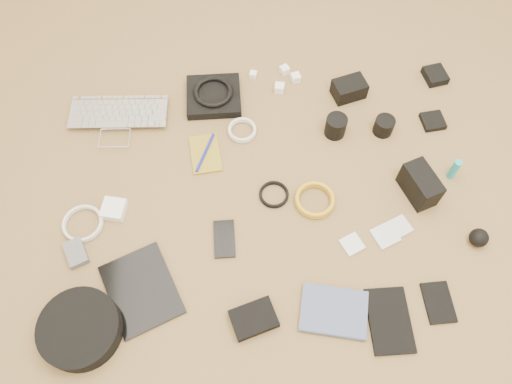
{
  "coord_description": "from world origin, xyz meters",
  "views": [
    {
      "loc": [
        -0.08,
        -0.74,
        1.45
      ],
      "look_at": [
        -0.01,
        0.02,
        0.02
      ],
      "focal_mm": 35.0,
      "sensor_mm": 36.0,
      "label": 1
    }
  ],
  "objects": [
    {
      "name": "laptop",
      "position": [
        -0.47,
        0.34,
        0.01
      ],
      "size": [
        0.36,
        0.27,
        0.03
      ],
      "primitive_type": "imported",
      "rotation": [
        0.0,
        0.0,
        -0.07
      ],
      "color": "silver",
      "rests_on": "ground"
    },
    {
      "name": "headphone_pouch",
      "position": [
        -0.13,
        0.43,
        0.02
      ],
      "size": [
        0.2,
        0.19,
        0.03
      ],
      "primitive_type": "cube",
      "rotation": [
        0.0,
        0.0,
        -0.02
      ],
      "color": "black",
      "rests_on": "ground"
    },
    {
      "name": "headphones",
      "position": [
        -0.13,
        0.43,
        0.04
      ],
      "size": [
        0.18,
        0.18,
        0.02
      ],
      "primitive_type": "torus",
      "rotation": [
        0.0,
        0.0,
        0.33
      ],
      "color": "black",
      "rests_on": "headphone_pouch"
    },
    {
      "name": "charger_a",
      "position": [
        0.03,
        0.53,
        0.01
      ],
      "size": [
        0.03,
        0.03,
        0.02
      ],
      "primitive_type": "cube",
      "rotation": [
        0.0,
        0.0,
        -0.38
      ],
      "color": "white",
      "rests_on": "ground"
    },
    {
      "name": "charger_b",
      "position": [
        0.15,
        0.54,
        0.01
      ],
      "size": [
        0.04,
        0.04,
        0.03
      ],
      "primitive_type": "cube",
      "rotation": [
        0.0,
        0.0,
        0.43
      ],
      "color": "white",
      "rests_on": "ground"
    },
    {
      "name": "charger_c",
      "position": [
        0.18,
        0.49,
        0.02
      ],
      "size": [
        0.04,
        0.04,
        0.03
      ],
      "primitive_type": "cube",
      "rotation": [
        0.0,
        0.0,
        0.24
      ],
      "color": "white",
      "rests_on": "ground"
    },
    {
      "name": "charger_d",
      "position": [
        0.12,
        0.45,
        0.02
      ],
      "size": [
        0.04,
        0.04,
        0.03
      ],
      "primitive_type": "cube",
      "rotation": [
        0.0,
        0.0,
        -0.23
      ],
      "color": "white",
      "rests_on": "ground"
    },
    {
      "name": "dslr_camera",
      "position": [
        0.37,
        0.41,
        0.03
      ],
      "size": [
        0.13,
        0.11,
        0.07
      ],
      "primitive_type": "cube",
      "rotation": [
        0.0,
        0.0,
        0.26
      ],
      "color": "black",
      "rests_on": "ground"
    },
    {
      "name": "lens_pouch",
      "position": [
        0.7,
        0.46,
        0.02
      ],
      "size": [
        0.09,
        0.1,
        0.03
      ],
      "primitive_type": "cube",
      "rotation": [
        0.0,
        0.0,
        0.17
      ],
      "color": "black",
      "rests_on": "ground"
    },
    {
      "name": "notebook_olive",
      "position": [
        -0.17,
        0.2,
        0.0
      ],
      "size": [
        0.11,
        0.16,
        0.01
      ],
      "primitive_type": "cube",
      "rotation": [
        0.0,
        0.0,
        0.09
      ],
      "color": "olive",
      "rests_on": "ground"
    },
    {
      "name": "pen_blue",
      "position": [
        -0.17,
        0.2,
        0.01
      ],
      "size": [
        0.07,
        0.15,
        0.01
      ],
      "primitive_type": "cylinder",
      "rotation": [
        1.57,
        0.0,
        -0.41
      ],
      "color": "#141AA9",
      "rests_on": "notebook_olive"
    },
    {
      "name": "cable_white_a",
      "position": [
        -0.03,
        0.28,
        0.01
      ],
      "size": [
        0.11,
        0.11,
        0.01
      ],
      "primitive_type": "torus",
      "rotation": [
        0.0,
        0.0,
        -0.13
      ],
      "color": "silver",
      "rests_on": "ground"
    },
    {
      "name": "lens_a",
      "position": [
        0.29,
        0.25,
        0.04
      ],
      "size": [
        0.09,
        0.09,
        0.08
      ],
      "primitive_type": "cylinder",
      "rotation": [
        0.0,
        0.0,
        -0.25
      ],
      "color": "black",
      "rests_on": "ground"
    },
    {
      "name": "lens_b",
      "position": [
        0.46,
        0.24,
        0.03
      ],
      "size": [
        0.08,
        0.08,
        0.06
      ],
      "primitive_type": "cylinder",
      "rotation": [
        0.0,
        0.0,
        0.13
      ],
      "color": "black",
      "rests_on": "ground"
    },
    {
      "name": "card_reader",
      "position": [
        0.64,
        0.26,
        0.01
      ],
      "size": [
        0.08,
        0.08,
        0.02
      ],
      "primitive_type": "cube",
      "rotation": [
        0.0,
        0.0,
        0.09
      ],
      "color": "black",
      "rests_on": "ground"
    },
    {
      "name": "power_brick",
      "position": [
        -0.47,
        0.0,
        0.02
      ],
      "size": [
        0.09,
        0.09,
        0.03
      ],
      "primitive_type": "cube",
      "rotation": [
        0.0,
        0.0,
        -0.25
      ],
      "color": "white",
      "rests_on": "ground"
    },
    {
      "name": "cable_white_b",
      "position": [
        -0.57,
        -0.04,
        0.01
      ],
      "size": [
        0.15,
        0.15,
        0.01
      ],
      "primitive_type": "torus",
      "rotation": [
        0.0,
        0.0,
        0.19
      ],
      "color": "silver",
      "rests_on": "ground"
    },
    {
      "name": "cable_black",
      "position": [
        0.05,
        0.01,
        0.0
      ],
      "size": [
        0.12,
        0.12,
        0.01
      ],
      "primitive_type": "torus",
      "rotation": [
        0.0,
        0.0,
        -0.31
      ],
      "color": "black",
      "rests_on": "ground"
    },
    {
      "name": "cable_yellow",
      "position": [
        0.18,
        -0.02,
        0.01
      ],
      "size": [
        0.17,
        0.17,
        0.01
      ],
      "primitive_type": "torus",
      "rotation": [
        0.0,
        0.0,
        0.33
      ],
      "color": "gold",
      "rests_on": "ground"
    },
    {
      "name": "flash",
      "position": [
        0.52,
        -0.01,
        0.05
      ],
      "size": [
        0.11,
        0.15,
        0.1
      ],
      "primitive_type": "cube",
      "rotation": [
        0.0,
        0.0,
        0.33
      ],
      "color": "black",
      "rests_on": "ground"
    },
    {
      "name": "lens_cleaner",
      "position": [
        0.65,
        0.04,
        0.04
      ],
      "size": [
        0.03,
        0.03,
        0.09
      ],
      "primitive_type": "cylinder",
      "rotation": [
        0.0,
        0.0,
        0.3
      ],
      "color": "#1AA5AE",
      "rests_on": "ground"
    },
    {
      "name": "battery_charger",
      "position": [
        -0.58,
        -0.14,
        0.01
      ],
      "size": [
        0.08,
        0.1,
        0.02
      ],
      "primitive_type": "cube",
      "rotation": [
        0.0,
        0.0,
        0.38
      ],
      "color": "#5D5C62",
      "rests_on": "ground"
    },
    {
      "name": "tablet",
      "position": [
        -0.38,
        -0.27,
        0.01
      ],
      "size": [
        0.27,
        0.3,
        0.01
      ],
      "primitive_type": "cube",
      "rotation": [
        0.0,
        0.0,
        0.37
      ],
      "color": "black",
      "rests_on": "ground"
    },
    {
      "name": "phone",
      "position": [
        -0.12,
        -0.13,
        0.0
      ],
      "size": [
        0.07,
        0.13,
        0.01
      ],
      "primitive_type": "cube",
      "rotation": [
        0.0,
        0.0,
        -0.02
      ],
      "color": "black",
      "rests_on": "ground"
    },
    {
      "name": "filter_case_left",
      "position": [
        0.27,
        -0.18,
        0.0
      ],
      "size": [
        0.08,
        0.08,
        0.01
      ],
      "primitive_type": "cube",
      "rotation": [
        0.0,
        0.0,
        0.41
      ],
      "color": "silver",
      "rests_on": "ground"
    },
    {
      "name": "filter_case_mid",
      "position": [
        0.38,
        -0.16,
        0.01
      ],
      "size": [
        0.09,
        0.09,
        0.01
      ],
      "primitive_type": "cube",
      "rotation": [
        0.0,
        0.0,
        0.37
      ],
      "color": "silver",
      "rests_on": "ground"
    },
    {
      "name": "filter_case_right",
      "position": [
        0.44,
        -0.13,
        0.0
      ],
      "size": [
        0.08,
        0.08,
        0.01
      ],
      "primitive_type": "cube",
      "rotation": [
        0.0,
        0.0,
        0.41
      ],
      "color": "silver",
      "rests_on": "ground"
    },
    {
      "name": "air_blower",
      "position": [
        0.66,
        -0.2,
        0.03
      ],
      "size": [
        0.08,
        0.08,
        0.06
      ],
      "primitive_type": "sphere",
      "rotation": [
        0.0,
        0.0,
        -0.38
      ],
      "color": "black",
      "rests_on": "ground"
    },
    {
      "name": "headphone_case",
      "position": [
        -0.54,
        -0.38,
        0.03
      ],
      "size": [
        0.25,
        0.25,
        0.06
      ],
      "primitive_type": "cylinder",
      "rotation": [
        0.0,
        0.0,
        0.11
      ],
      "color": "black",
      "rests_on": "ground"
    },
    {
      "name": "drive_case",
      "position": [
        -0.05,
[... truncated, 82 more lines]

